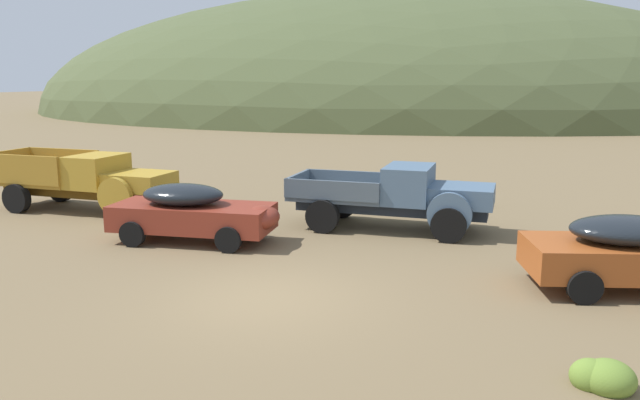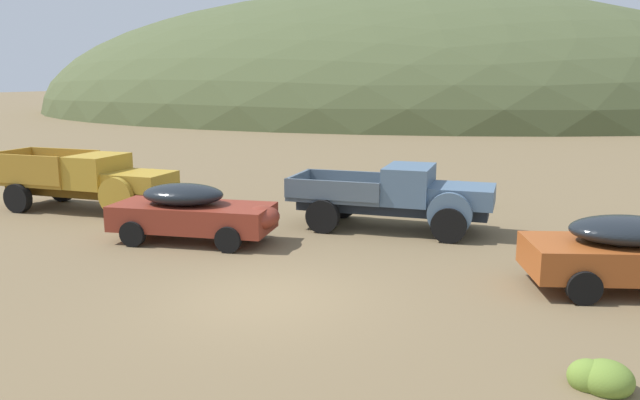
% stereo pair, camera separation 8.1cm
% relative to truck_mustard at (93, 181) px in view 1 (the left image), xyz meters
% --- Properties ---
extents(ground_plane, '(300.00, 300.00, 0.00)m').
position_rel_truck_mustard_xyz_m(ground_plane, '(8.86, -5.67, -1.03)').
color(ground_plane, brown).
extents(hill_far_right, '(94.07, 71.97, 29.86)m').
position_rel_truck_mustard_xyz_m(hill_far_right, '(-7.14, 65.37, -1.03)').
color(hill_far_right, '#4C5633').
rests_on(hill_far_right, ground).
extents(truck_mustard, '(6.29, 2.39, 1.91)m').
position_rel_truck_mustard_xyz_m(truck_mustard, '(0.00, 0.00, 0.00)').
color(truck_mustard, '#593D12').
rests_on(truck_mustard, ground).
extents(car_rust_red, '(4.70, 2.34, 1.57)m').
position_rel_truck_mustard_xyz_m(car_rust_red, '(5.26, -2.24, -0.22)').
color(car_rust_red, maroon).
rests_on(car_rust_red, ground).
extents(truck_chalk_blue, '(5.88, 2.53, 1.89)m').
position_rel_truck_mustard_xyz_m(truck_chalk_blue, '(10.25, 0.95, -0.04)').
color(truck_chalk_blue, '#262D39').
rests_on(truck_chalk_blue, ground).
extents(bush_near_barrel, '(1.07, 0.98, 0.88)m').
position_rel_truck_mustard_xyz_m(bush_near_barrel, '(11.52, 5.23, -0.81)').
color(bush_near_barrel, '#5B8E42').
rests_on(bush_near_barrel, ground).
extents(bush_front_right, '(0.91, 0.69, 0.55)m').
position_rel_truck_mustard_xyz_m(bush_front_right, '(14.91, -7.32, -0.88)').
color(bush_front_right, olive).
rests_on(bush_front_right, ground).
extents(bush_between_trucks, '(1.12, 1.07, 0.96)m').
position_rel_truck_mustard_xyz_m(bush_between_trucks, '(9.51, 3.47, -0.79)').
color(bush_between_trucks, '#3D702D').
rests_on(bush_between_trucks, ground).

